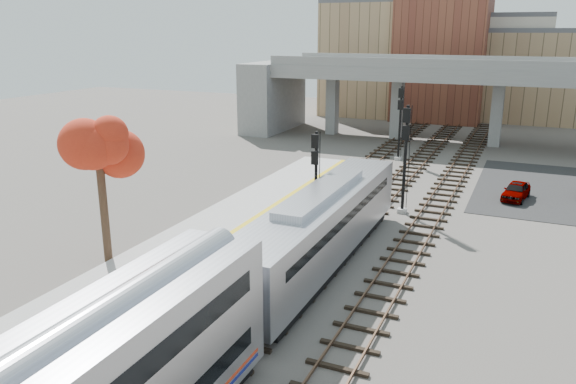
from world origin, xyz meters
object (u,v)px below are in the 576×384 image
Objects in this scene: signal_mast_near at (315,186)px; tree at (98,148)px; car_a at (516,191)px; locomotive at (321,226)px; signal_mast_far at (400,124)px; signal_mast_mid at (405,160)px.

signal_mast_near is 0.75× the size of tree.
car_a is (20.07, 21.78, -5.70)m from tree.
locomotive is 2.65× the size of signal_mast_far.
car_a is at bearing -40.98° from signal_mast_far.
tree is (-8.81, -8.82, 3.29)m from signal_mast_near.
locomotive is 2.21× the size of tree.
signal_mast_near reaches higher than locomotive.
locomotive is at bearing -100.45° from signal_mast_mid.
locomotive is 19.80m from car_a.
locomotive is 2.53× the size of signal_mast_mid.
signal_mast_mid is 1.05× the size of signal_mast_far.
signal_mast_near is at bearing -121.10° from car_a.
locomotive is at bearing -85.60° from signal_mast_far.
signal_mast_far is (-2.10, 27.27, 1.32)m from locomotive.
signal_mast_far is at bearing 90.00° from signal_mast_near.
signal_mast_near is 17.34m from car_a.
tree is at bearing -105.60° from signal_mast_far.
locomotive is 11.14m from signal_mast_mid.
signal_mast_far is at bearing 148.90° from car_a.
signal_mast_near is 22.75m from signal_mast_far.
tree is at bearing -134.96° from signal_mast_near.
car_a is (11.26, -9.78, -2.89)m from signal_mast_far.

